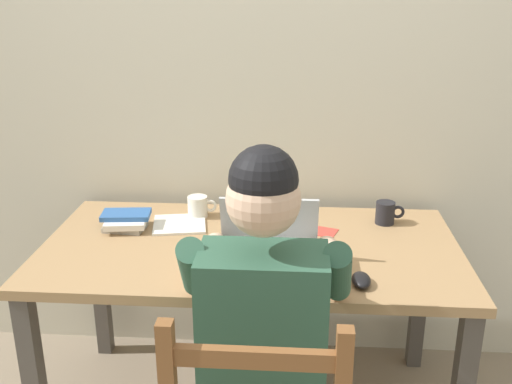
{
  "coord_description": "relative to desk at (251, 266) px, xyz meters",
  "views": [
    {
      "loc": [
        0.16,
        -1.95,
        1.62
      ],
      "look_at": [
        0.02,
        -0.05,
        0.94
      ],
      "focal_mm": 41.46,
      "sensor_mm": 36.0,
      "label": 1
    }
  ],
  "objects": [
    {
      "name": "coffee_mug_white",
      "position": [
        -0.23,
        0.25,
        0.13
      ],
      "size": [
        0.12,
        0.08,
        0.09
      ],
      "color": "silver",
      "rests_on": "desk"
    },
    {
      "name": "laptop",
      "position": [
        0.07,
        -0.19,
        0.14
      ],
      "size": [
        0.33,
        0.3,
        0.23
      ],
      "color": "#ADAFB2",
      "rests_on": "desk"
    },
    {
      "name": "paper_pile_near_laptop",
      "position": [
        0.12,
        -0.12,
        0.09
      ],
      "size": [
        0.26,
        0.25,
        0.01
      ],
      "primitive_type": "cube",
      "rotation": [
        0.0,
        0.0,
        0.35
      ],
      "color": "white",
      "rests_on": "desk"
    },
    {
      "name": "book_stack_main",
      "position": [
        -0.49,
        0.11,
        0.12
      ],
      "size": [
        0.19,
        0.16,
        0.06
      ],
      "color": "gray",
      "rests_on": "desk"
    },
    {
      "name": "seated_person",
      "position": [
        0.08,
        -0.47,
        0.05
      ],
      "size": [
        0.5,
        0.6,
        1.25
      ],
      "color": "#2D5642",
      "rests_on": "ground"
    },
    {
      "name": "landscape_photo_print",
      "position": [
        0.25,
        0.14,
        0.09
      ],
      "size": [
        0.15,
        0.13,
        0.0
      ],
      "primitive_type": "cube",
      "rotation": [
        0.0,
        0.0,
        -0.33
      ],
      "color": "#C63D33",
      "rests_on": "desk"
    },
    {
      "name": "coffee_mug_dark",
      "position": [
        0.51,
        0.24,
        0.13
      ],
      "size": [
        0.11,
        0.07,
        0.09
      ],
      "color": "black",
      "rests_on": "desk"
    },
    {
      "name": "book_stack_side",
      "position": [
        0.02,
        0.08,
        0.11
      ],
      "size": [
        0.16,
        0.14,
        0.04
      ],
      "color": "white",
      "rests_on": "desk"
    },
    {
      "name": "computer_mouse",
      "position": [
        0.37,
        -0.28,
        0.1
      ],
      "size": [
        0.06,
        0.1,
        0.03
      ],
      "primitive_type": "ellipsoid",
      "color": "black",
      "rests_on": "desk"
    },
    {
      "name": "desk",
      "position": [
        0.0,
        0.0,
        0.0
      ],
      "size": [
        1.51,
        0.79,
        0.72
      ],
      "color": "#9E7A51",
      "rests_on": "ground"
    },
    {
      "name": "paper_pile_back_corner",
      "position": [
        -0.29,
        0.16,
        0.09
      ],
      "size": [
        0.23,
        0.23,
        0.01
      ],
      "primitive_type": "cube",
      "rotation": [
        0.0,
        0.0,
        0.17
      ],
      "color": "silver",
      "rests_on": "desk"
    },
    {
      "name": "back_wall",
      "position": [
        0.0,
        0.48,
        0.66
      ],
      "size": [
        6.0,
        0.04,
        2.6
      ],
      "color": "beige",
      "rests_on": "ground"
    }
  ]
}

